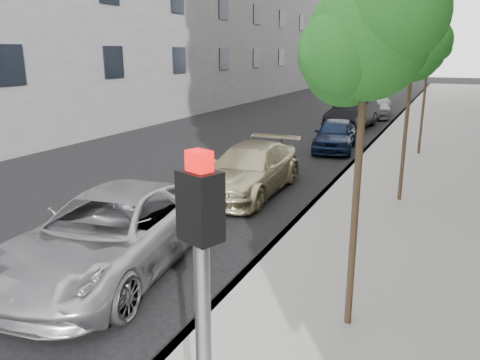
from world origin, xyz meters
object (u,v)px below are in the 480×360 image
Objects in this scene: sedan_blue at (335,135)px; suv at (250,169)px; minivan at (112,232)px; tree_far at (429,57)px; tree_near at (369,40)px; sedan_black at (353,114)px; signal_pole at (204,343)px; sedan_rear at (374,105)px; tree_mid at (414,54)px.

suv is at bearing -103.60° from sedan_blue.
tree_far is at bearing 63.43° from minivan.
tree_near is 0.91× the size of minivan.
suv is 13.09m from sedan_black.
sedan_blue is (1.12, 12.75, -0.09)m from minivan.
signal_pole is 28.59m from sedan_rear.
sedan_blue is (-3.10, 16.86, -1.53)m from signal_pole.
suv is (-4.13, -0.64, -3.23)m from tree_mid.
tree_far is at bearing 110.34° from signal_pole.
tree_mid reaches higher than sedan_rear.
sedan_rear is at bearing 101.28° from tree_mid.
tree_mid is 0.87× the size of minivan.
signal_pole is at bearing -90.76° from tree_far.
tree_near is 5.58m from minivan.
sedan_rear is at bearing 87.49° from suv.
suv is (-4.13, -7.14, -3.10)m from tree_far.
minivan is (-4.45, -6.31, -3.18)m from tree_mid.
tree_mid is 6.50m from tree_far.
tree_far is at bearing 90.00° from tree_mid.
minivan is at bearing 156.85° from signal_pole.
signal_pole is at bearing -69.04° from suv.
minivan is 1.07× the size of sedan_rear.
minivan is (-4.22, 4.11, -1.44)m from signal_pole.
tree_near reaches higher than minivan.
tree_near reaches higher than tree_mid.
signal_pole is (-0.23, -3.92, -1.92)m from tree_near.
tree_far reaches higher than sedan_rear.
suv is 1.00× the size of sedan_black.
suv is (0.32, 5.66, -0.05)m from minivan.
tree_far is at bearing -6.12° from sedan_blue.
sedan_blue is at bearing 117.32° from tree_mid.
tree_mid reaches higher than tree_far.
tree_far reaches higher than signal_pole.
sedan_black is (-3.83, 12.44, -3.13)m from tree_mid.
suv is at bearing -171.16° from tree_mid.
tree_near reaches higher than sedan_blue.
tree_near is at bearing -90.00° from tree_far.
suv is (-4.13, 5.86, -3.41)m from tree_near.
minivan is 12.80m from sedan_blue.
signal_pole reaches higher than minivan.
sedan_blue is 11.50m from sedan_rear.
tree_near is 1.10× the size of tree_far.
tree_mid is at bearing 47.38° from minivan.
sedan_blue is (-3.33, 12.94, -3.45)m from tree_near.
tree_mid is 8.35m from minivan.
minivan is 1.39× the size of sedan_blue.
suv is 7.13m from sedan_blue.
tree_mid is 0.97× the size of sedan_black.
sedan_rear reaches higher than sedan_blue.
suv is at bearing 132.86° from signal_pole.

